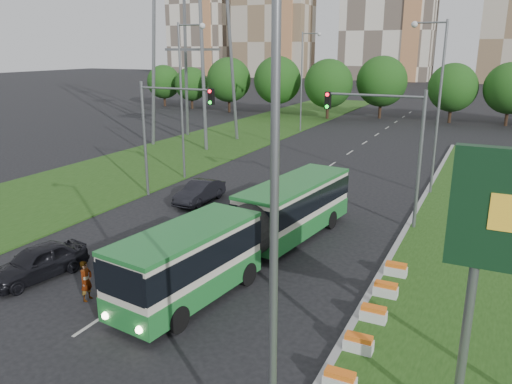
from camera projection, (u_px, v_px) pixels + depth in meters
The scene contains 16 objects.
ground at pixel (236, 276), 23.15m from camera, with size 360.00×360.00×0.00m, color black.
median_kerb at pixel (401, 238), 27.50m from camera, with size 0.30×60.00×0.18m, color gray.
left_verge at pixel (197, 148), 52.29m from camera, with size 12.00×110.00×0.10m, color #1F4413.
lane_markings at pixel (317, 174), 41.69m from camera, with size 0.20×100.00×0.01m, color #AAAAA4, non-canonical shape.
flower_planters at pixel (366, 327), 18.05m from camera, with size 1.10×11.50×0.60m, color silver, non-canonical shape.
traffic_mast_median at pixel (392, 136), 28.29m from camera, with size 5.76×0.32×8.00m.
traffic_mast_left at pixel (163, 122), 33.79m from camera, with size 5.76×0.32×8.00m.
street_lamps at pixel (268, 117), 31.37m from camera, with size 36.00×60.00×12.00m, color slate, non-canonical shape.
tree_line at pixel (501, 93), 65.20m from camera, with size 120.00×8.00×9.00m, color #1C4C14, non-canonical shape.
apartment_tower_west at pixel (274, 6), 173.30m from camera, with size 26.00×15.00×48.00m, color #BEB199.
midrise_west at pixel (201, 26), 187.56m from camera, with size 22.00×14.00×36.00m, color silver.
articulated_bus at pixel (252, 228), 24.36m from camera, with size 2.63×16.88×2.78m.
car_left_near at pixel (37, 262), 22.76m from camera, with size 1.84×4.57×1.56m, color black.
car_left_far at pixel (200, 192), 33.97m from camera, with size 1.56×4.46×1.47m, color black.
pedestrian at pixel (86, 281), 20.73m from camera, with size 0.64×0.42×1.75m, color gray.
shopping_trolley at pixel (102, 302), 20.29m from camera, with size 0.30×0.32×0.52m.
Camera 1 is at (10.08, -18.61, 10.21)m, focal length 35.00 mm.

